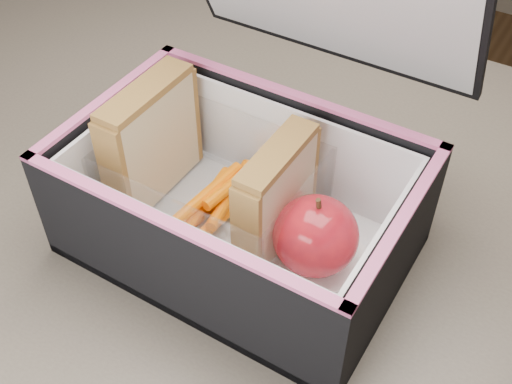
# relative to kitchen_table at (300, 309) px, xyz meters

# --- Properties ---
(kitchen_table) EXTENTS (1.20, 0.80, 0.75)m
(kitchen_table) POSITION_rel_kitchen_table_xyz_m (0.00, 0.00, 0.00)
(kitchen_table) COLOR #665C4E
(kitchen_table) RESTS_ON ground
(lunch_bag) EXTENTS (0.29, 0.28, 0.28)m
(lunch_bag) POSITION_rel_kitchen_table_xyz_m (-0.05, -0.02, 0.15)
(lunch_bag) COLOR black
(lunch_bag) RESTS_ON kitchen_table
(plastic_tub) EXTENTS (0.18, 0.13, 0.07)m
(plastic_tub) POSITION_rel_kitchen_table_xyz_m (-0.09, -0.01, 0.14)
(plastic_tub) COLOR white
(plastic_tub) RESTS_ON lunch_bag
(sandwich_left) EXTENTS (0.03, 0.10, 0.11)m
(sandwich_left) POSITION_rel_kitchen_table_xyz_m (-0.16, -0.01, 0.16)
(sandwich_left) COLOR tan
(sandwich_left) RESTS_ON plastic_tub
(sandwich_right) EXTENTS (0.03, 0.09, 0.10)m
(sandwich_right) POSITION_rel_kitchen_table_xyz_m (-0.02, -0.01, 0.16)
(sandwich_right) COLOR tan
(sandwich_right) RESTS_ON plastic_tub
(carrot_sticks) EXTENTS (0.04, 0.13, 0.03)m
(carrot_sticks) POSITION_rel_kitchen_table_xyz_m (-0.08, -0.01, 0.12)
(carrot_sticks) COLOR orange
(carrot_sticks) RESTS_ON plastic_tub
(paper_napkin) EXTENTS (0.10, 0.10, 0.01)m
(paper_napkin) POSITION_rel_kitchen_table_xyz_m (0.02, -0.01, 0.11)
(paper_napkin) COLOR white
(paper_napkin) RESTS_ON lunch_bag
(red_apple) EXTENTS (0.08, 0.08, 0.08)m
(red_apple) POSITION_rel_kitchen_table_xyz_m (0.02, -0.02, 0.14)
(red_apple) COLOR maroon
(red_apple) RESTS_ON paper_napkin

